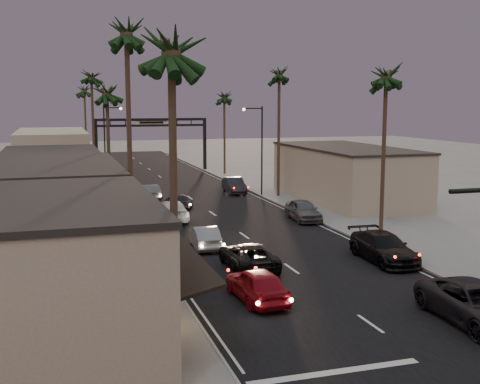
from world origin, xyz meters
TOP-DOWN VIEW (x-y plane):
  - ground at (0.00, 40.00)m, footprint 200.00×200.00m
  - road at (0.00, 45.00)m, footprint 14.00×120.00m
  - sidewalk_left at (-9.50, 52.00)m, footprint 5.00×92.00m
  - sidewalk_right at (9.50, 52.00)m, footprint 5.00×92.00m
  - storefront_near at (-13.00, 12.00)m, footprint 8.00×12.00m
  - storefront_mid at (-13.00, 26.00)m, footprint 8.00×14.00m
  - storefront_far at (-13.00, 42.00)m, footprint 8.00×16.00m
  - storefront_dist at (-13.00, 65.00)m, footprint 8.00×20.00m
  - building_right at (14.00, 40.00)m, footprint 8.00×18.00m
  - arch at (0.00, 70.00)m, footprint 15.20×0.40m
  - streetlight_right at (6.92, 45.00)m, footprint 2.13×0.30m
  - streetlight_left at (-6.92, 58.00)m, footprint 2.13×0.30m
  - palm_la at (-8.60, 9.00)m, footprint 3.20×3.20m
  - palm_lb at (-8.60, 22.00)m, footprint 3.20×3.20m
  - palm_lc at (-8.60, 36.00)m, footprint 3.20×3.20m
  - palm_ld at (-8.60, 55.00)m, footprint 3.20×3.20m
  - palm_ra at (8.60, 24.00)m, footprint 3.20×3.20m
  - palm_rb at (8.60, 44.00)m, footprint 3.20×3.20m
  - palm_rc at (8.60, 64.00)m, footprint 3.20×3.20m
  - palm_far at (-8.30, 78.00)m, footprint 3.20×3.20m
  - oncoming_red at (-3.66, 14.29)m, footprint 2.16×4.82m
  - oncoming_pickup at (-2.35, 19.79)m, footprint 2.50×5.32m
  - oncoming_silver at (-3.55, 25.29)m, footprint 1.83×4.51m
  - oncoming_white at (-3.94, 35.02)m, footprint 2.27×5.56m
  - oncoming_dgrey at (-2.27, 40.52)m, footprint 2.13×4.18m
  - oncoming_grey_far at (-4.02, 46.02)m, footprint 1.82×4.56m
  - curbside_near at (4.36, 8.67)m, footprint 3.12×6.35m
  - curbside_black at (5.83, 18.93)m, footprint 2.57×5.90m
  - curbside_grey at (6.20, 31.94)m, footprint 2.33×5.03m
  - curbside_far at (5.07, 47.61)m, footprint 2.08×5.07m

SIDE VIEW (x-z plane):
  - ground at x=0.00m, z-range 0.00..0.00m
  - road at x=0.00m, z-range -0.01..0.01m
  - sidewalk_left at x=-9.50m, z-range 0.00..0.12m
  - sidewalk_right at x=9.50m, z-range 0.00..0.12m
  - oncoming_dgrey at x=-2.27m, z-range 0.00..1.36m
  - oncoming_silver at x=-3.55m, z-range 0.00..1.45m
  - oncoming_pickup at x=-2.35m, z-range 0.00..1.47m
  - oncoming_grey_far at x=-4.02m, z-range 0.00..1.47m
  - oncoming_red at x=-3.66m, z-range 0.00..1.61m
  - oncoming_white at x=-3.94m, z-range 0.00..1.61m
  - curbside_far at x=5.07m, z-range 0.00..1.63m
  - curbside_grey at x=6.20m, z-range 0.00..1.67m
  - curbside_black at x=5.83m, z-range 0.00..1.69m
  - curbside_near at x=4.36m, z-range 0.00..1.74m
  - storefront_far at x=-13.00m, z-range 0.00..5.00m
  - building_right at x=14.00m, z-range 0.00..5.00m
  - storefront_near at x=-13.00m, z-range 0.00..5.50m
  - storefront_mid at x=-13.00m, z-range 0.00..5.50m
  - storefront_dist at x=-13.00m, z-range 0.00..6.00m
  - streetlight_right at x=6.92m, z-range 0.83..9.83m
  - streetlight_left at x=-6.92m, z-range 0.83..9.83m
  - arch at x=0.00m, z-range 1.90..9.17m
  - palm_lc at x=-8.60m, z-range 4.37..16.57m
  - palm_rc at x=8.60m, z-range 4.37..16.57m
  - palm_la at x=-8.60m, z-range 4.84..18.04m
  - palm_ra at x=8.60m, z-range 4.84..18.04m
  - palm_far at x=-8.30m, z-range 4.84..18.04m
  - palm_ld at x=-8.60m, z-range 5.32..19.52m
  - palm_rb at x=8.60m, z-range 5.32..19.52m
  - palm_lb at x=-8.60m, z-range 5.79..20.99m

